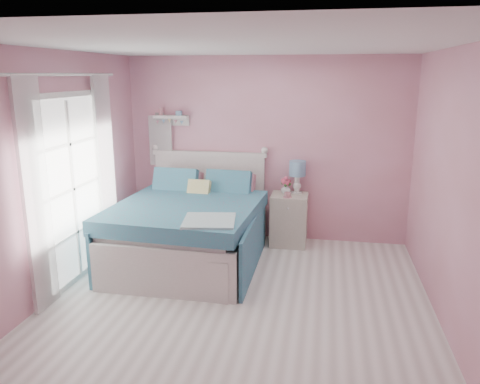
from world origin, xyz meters
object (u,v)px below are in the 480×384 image
(nightstand, at_px, (289,219))
(bed, at_px, (190,229))
(vase, at_px, (286,189))
(teacup, at_px, (287,195))
(table_lamp, at_px, (297,171))

(nightstand, bearing_deg, bed, -145.49)
(nightstand, height_order, vase, vase)
(vase, distance_m, teacup, 0.22)
(teacup, bearing_deg, bed, -150.52)
(teacup, bearing_deg, nightstand, 83.61)
(nightstand, distance_m, teacup, 0.43)
(vase, xyz_separation_m, teacup, (0.04, -0.21, -0.03))
(bed, bearing_deg, vase, 41.21)
(vase, bearing_deg, teacup, -78.29)
(bed, distance_m, vase, 1.48)
(vase, bearing_deg, table_lamp, 17.57)
(table_lamp, bearing_deg, nightstand, -131.30)
(table_lamp, distance_m, teacup, 0.40)
(table_lamp, bearing_deg, bed, -144.26)
(table_lamp, distance_m, vase, 0.30)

